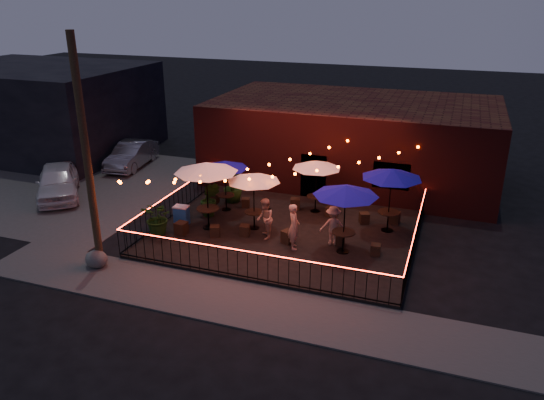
% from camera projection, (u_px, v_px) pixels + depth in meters
% --- Properties ---
extents(ground, '(110.00, 110.00, 0.00)m').
position_uv_depth(ground, '(268.00, 257.00, 19.43)').
color(ground, black).
rests_on(ground, ground).
extents(patio, '(10.00, 8.00, 0.15)m').
position_uv_depth(patio, '(286.00, 233.00, 21.16)').
color(patio, black).
rests_on(patio, ground).
extents(sidewalk, '(18.00, 2.50, 0.05)m').
position_uv_depth(sidewalk, '(233.00, 301.00, 16.58)').
color(sidewalk, '#464441').
rests_on(sidewalk, ground).
extents(parking_lot, '(11.00, 12.00, 0.02)m').
position_uv_depth(parking_lot, '(72.00, 184.00, 26.70)').
color(parking_lot, '#464441').
rests_on(parking_lot, ground).
extents(brick_building, '(14.00, 8.00, 4.00)m').
position_uv_depth(brick_building, '(353.00, 140.00, 27.14)').
color(brick_building, '#340F0E').
rests_on(brick_building, ground).
extents(background_building, '(12.00, 9.00, 5.00)m').
position_uv_depth(background_building, '(40.00, 108.00, 32.05)').
color(background_building, black).
rests_on(background_building, ground).
extents(utility_pole, '(0.26, 0.26, 8.00)m').
position_uv_depth(utility_pole, '(87.00, 157.00, 17.39)').
color(utility_pole, '#352815').
rests_on(utility_pole, ground).
extents(fence_front, '(10.00, 0.04, 1.04)m').
position_uv_depth(fence_front, '(248.00, 265.00, 17.44)').
color(fence_front, black).
rests_on(fence_front, patio).
extents(fence_left, '(0.04, 8.00, 1.04)m').
position_uv_depth(fence_left, '(174.00, 204.00, 22.51)').
color(fence_left, black).
rests_on(fence_left, patio).
extents(fence_right, '(0.04, 8.00, 1.04)m').
position_uv_depth(fence_right, '(415.00, 238.00, 19.37)').
color(fence_right, black).
rests_on(fence_right, patio).
extents(festoon_lights, '(10.02, 8.72, 1.32)m').
position_uv_depth(festoon_lights, '(259.00, 175.00, 20.32)').
color(festoon_lights, '#FF3F00').
rests_on(festoon_lights, ground).
extents(cafe_table_0, '(3.02, 3.02, 2.77)m').
position_uv_depth(cafe_table_0, '(206.00, 168.00, 20.54)').
color(cafe_table_0, black).
rests_on(cafe_table_0, patio).
extents(cafe_table_1, '(2.70, 2.70, 2.24)m').
position_uv_depth(cafe_table_1, '(225.00, 165.00, 22.49)').
color(cafe_table_1, black).
rests_on(cafe_table_1, patio).
extents(cafe_table_2, '(2.39, 2.39, 2.34)m').
position_uv_depth(cafe_table_2, '(254.00, 178.00, 20.64)').
color(cafe_table_2, black).
rests_on(cafe_table_2, patio).
extents(cafe_table_3, '(2.54, 2.54, 2.31)m').
position_uv_depth(cafe_table_3, '(317.00, 165.00, 22.29)').
color(cafe_table_3, black).
rests_on(cafe_table_3, patio).
extents(cafe_table_4, '(2.71, 2.71, 2.59)m').
position_uv_depth(cafe_table_4, '(346.00, 191.00, 18.62)').
color(cafe_table_4, black).
rests_on(cafe_table_4, patio).
extents(cafe_table_5, '(2.77, 2.77, 2.60)m').
position_uv_depth(cafe_table_5, '(392.00, 174.00, 20.34)').
color(cafe_table_5, black).
rests_on(cafe_table_5, patio).
extents(bistro_chair_0, '(0.48, 0.48, 0.51)m').
position_uv_depth(bistro_chair_0, '(181.00, 228.00, 20.80)').
color(bistro_chair_0, black).
rests_on(bistro_chair_0, patio).
extents(bistro_chair_1, '(0.48, 0.48, 0.44)m').
position_uv_depth(bistro_chair_1, '(215.00, 231.00, 20.63)').
color(bistro_chair_1, black).
rests_on(bistro_chair_1, patio).
extents(bistro_chair_2, '(0.41, 0.41, 0.47)m').
position_uv_depth(bistro_chair_2, '(214.00, 198.00, 23.91)').
color(bistro_chair_2, black).
rests_on(bistro_chair_2, patio).
extents(bistro_chair_3, '(0.43, 0.43, 0.40)m').
position_uv_depth(bistro_chair_3, '(246.00, 203.00, 23.47)').
color(bistro_chair_3, black).
rests_on(bistro_chair_3, patio).
extents(bistro_chair_4, '(0.43, 0.43, 0.44)m').
position_uv_depth(bistro_chair_4, '(245.00, 230.00, 20.70)').
color(bistro_chair_4, black).
rests_on(bistro_chair_4, patio).
extents(bistro_chair_5, '(0.54, 0.54, 0.49)m').
position_uv_depth(bistro_chair_5, '(288.00, 237.00, 20.12)').
color(bistro_chair_5, black).
rests_on(bistro_chair_5, patio).
extents(bistro_chair_6, '(0.50, 0.50, 0.48)m').
position_uv_depth(bistro_chair_6, '(295.00, 204.00, 23.25)').
color(bistro_chair_6, black).
rests_on(bistro_chair_6, patio).
extents(bistro_chair_7, '(0.41, 0.41, 0.42)m').
position_uv_depth(bistro_chair_7, '(330.00, 212.00, 22.50)').
color(bistro_chair_7, black).
rests_on(bistro_chair_7, patio).
extents(bistro_chair_8, '(0.40, 0.40, 0.41)m').
position_uv_depth(bistro_chair_8, '(340.00, 240.00, 19.93)').
color(bistro_chair_8, black).
rests_on(bistro_chair_8, patio).
extents(bistro_chair_9, '(0.38, 0.38, 0.42)m').
position_uv_depth(bistro_chair_9, '(375.00, 250.00, 19.18)').
color(bistro_chair_9, black).
rests_on(bistro_chair_9, patio).
extents(bistro_chair_10, '(0.50, 0.50, 0.45)m').
position_uv_depth(bistro_chair_10, '(364.00, 218.00, 21.82)').
color(bistro_chair_10, black).
rests_on(bistro_chair_10, patio).
extents(bistro_chair_11, '(0.45, 0.45, 0.48)m').
position_uv_depth(bistro_chair_11, '(395.00, 218.00, 21.82)').
color(bistro_chair_11, black).
rests_on(bistro_chair_11, patio).
extents(patron_a, '(0.64, 0.76, 1.75)m').
position_uv_depth(patron_a, '(294.00, 226.00, 19.46)').
color(patron_a, tan).
rests_on(patron_a, patio).
extents(patron_b, '(0.88, 0.97, 1.62)m').
position_uv_depth(patron_b, '(265.00, 219.00, 20.28)').
color(patron_b, '#D29E89').
rests_on(patron_b, patio).
extents(patron_c, '(1.12, 0.89, 1.52)m').
position_uv_depth(patron_c, '(333.00, 226.00, 19.81)').
color(patron_c, '#CDA98A').
rests_on(patron_c, patio).
extents(potted_shrub_a, '(1.35, 1.20, 1.39)m').
position_uv_depth(potted_shrub_a, '(159.00, 218.00, 20.65)').
color(potted_shrub_a, '#1D3A11').
rests_on(potted_shrub_a, patio).
extents(potted_shrub_b, '(0.95, 0.82, 1.54)m').
position_uv_depth(potted_shrub_b, '(210.00, 199.00, 22.31)').
color(potted_shrub_b, '#1A410F').
rests_on(potted_shrub_b, patio).
extents(potted_shrub_c, '(1.10, 1.10, 1.55)m').
position_uv_depth(potted_shrub_c, '(233.00, 185.00, 23.88)').
color(potted_shrub_c, '#1A3F0C').
rests_on(potted_shrub_c, patio).
extents(cooler, '(0.63, 0.47, 0.80)m').
position_uv_depth(cooler, '(182.00, 215.00, 21.64)').
color(cooler, blue).
rests_on(cooler, patio).
extents(boulder, '(1.04, 0.96, 0.67)m').
position_uv_depth(boulder, '(96.00, 259.00, 18.56)').
color(boulder, '#4F4F4A').
rests_on(boulder, ground).
extents(car_white, '(4.17, 4.62, 1.52)m').
position_uv_depth(car_white, '(58.00, 182.00, 24.85)').
color(car_white, silver).
rests_on(car_white, ground).
extents(car_silver, '(1.99, 4.33, 1.37)m').
position_uv_depth(car_silver, '(132.00, 155.00, 29.17)').
color(car_silver, gray).
rests_on(car_silver, ground).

